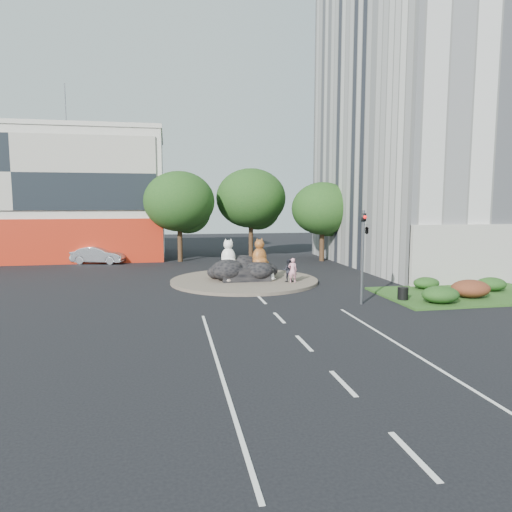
% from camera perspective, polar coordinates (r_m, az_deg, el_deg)
% --- Properties ---
extents(ground, '(120.00, 120.00, 0.00)m').
position_cam_1_polar(ground, '(21.66, 2.91, -7.73)').
color(ground, black).
rests_on(ground, ground).
extents(roundabout_island, '(10.00, 10.00, 0.20)m').
position_cam_1_polar(roundabout_island, '(31.23, -1.47, -3.09)').
color(roundabout_island, brown).
rests_on(roundabout_island, ground).
extents(rock_plinth, '(3.20, 2.60, 0.90)m').
position_cam_1_polar(rock_plinth, '(31.14, -1.48, -2.09)').
color(rock_plinth, black).
rests_on(rock_plinth, roundabout_island).
extents(shophouse_block, '(25.20, 12.30, 17.40)m').
position_cam_1_polar(shophouse_block, '(50.00, -26.14, 6.89)').
color(shophouse_block, silver).
rests_on(shophouse_block, ground).
extents(office_tower, '(20.00, 20.00, 35.00)m').
position_cam_1_polar(office_tower, '(45.79, 24.53, 21.41)').
color(office_tower, silver).
rests_on(office_tower, ground).
extents(grass_verge, '(10.00, 6.00, 0.12)m').
position_cam_1_polar(grass_verge, '(29.40, 24.82, -4.39)').
color(grass_verge, '#30541C').
rests_on(grass_verge, ground).
extents(tree_left, '(6.46, 6.46, 8.27)m').
position_cam_1_polar(tree_left, '(42.45, -9.47, 6.37)').
color(tree_left, '#382314').
rests_on(tree_left, ground).
extents(tree_mid, '(6.84, 6.84, 8.76)m').
position_cam_1_polar(tree_mid, '(45.17, -0.57, 6.86)').
color(tree_mid, '#382314').
rests_on(tree_mid, ground).
extents(tree_right, '(5.70, 5.70, 7.30)m').
position_cam_1_polar(tree_right, '(42.83, 8.36, 5.57)').
color(tree_right, '#382314').
rests_on(tree_right, ground).
extents(hedge_near_green, '(2.00, 1.60, 0.90)m').
position_cam_1_polar(hedge_near_green, '(26.01, 22.06, -4.49)').
color(hedge_near_green, '#133E14').
rests_on(hedge_near_green, grass_verge).
extents(hedge_red, '(2.20, 1.76, 0.99)m').
position_cam_1_polar(hedge_red, '(28.22, 25.23, -3.71)').
color(hedge_red, '#4A2113').
rests_on(hedge_red, grass_verge).
extents(hedge_mid_green, '(1.80, 1.44, 0.81)m').
position_cam_1_polar(hedge_mid_green, '(30.91, 27.34, -3.13)').
color(hedge_mid_green, '#133E14').
rests_on(hedge_mid_green, grass_verge).
extents(hedge_back_green, '(1.60, 1.28, 0.72)m').
position_cam_1_polar(hedge_back_green, '(29.98, 20.52, -3.18)').
color(hedge_back_green, '#133E14').
rests_on(hedge_back_green, grass_verge).
extents(traffic_light, '(0.44, 1.24, 5.00)m').
position_cam_1_polar(traffic_light, '(24.62, 13.44, 2.38)').
color(traffic_light, '#595B60').
rests_on(traffic_light, ground).
extents(street_lamp, '(2.34, 0.22, 8.06)m').
position_cam_1_polar(street_lamp, '(33.53, 21.35, 4.78)').
color(street_lamp, '#595B60').
rests_on(street_lamp, ground).
extents(cat_white, '(1.33, 1.23, 1.87)m').
position_cam_1_polar(cat_white, '(31.04, -3.48, 0.45)').
color(cat_white, white).
rests_on(cat_white, rock_plinth).
extents(cat_tabby, '(1.47, 1.40, 1.93)m').
position_cam_1_polar(cat_tabby, '(30.84, 0.44, 0.48)').
color(cat_tabby, '#B47D25').
rests_on(cat_tabby, rock_plinth).
extents(kitten_calico, '(0.61, 0.56, 0.90)m').
position_cam_1_polar(kitten_calico, '(29.94, -3.50, -2.46)').
color(kitten_calico, beige).
rests_on(kitten_calico, roundabout_island).
extents(kitten_white, '(0.72, 0.71, 0.91)m').
position_cam_1_polar(kitten_white, '(30.52, 1.89, -2.26)').
color(kitten_white, silver).
rests_on(kitten_white, roundabout_island).
extents(pedestrian_pink, '(0.61, 0.42, 1.61)m').
position_cam_1_polar(pedestrian_pink, '(29.88, 4.59, -1.79)').
color(pedestrian_pink, pink).
rests_on(pedestrian_pink, roundabout_island).
extents(pedestrian_dark, '(0.86, 0.75, 1.51)m').
position_cam_1_polar(pedestrian_dark, '(30.15, 4.04, -1.81)').
color(pedestrian_dark, black).
rests_on(pedestrian_dark, roundabout_island).
extents(parked_car, '(4.91, 2.75, 1.53)m').
position_cam_1_polar(parked_car, '(42.99, -19.10, 0.11)').
color(parked_car, '#B4B6BD').
rests_on(parked_car, ground).
extents(litter_bin, '(0.69, 0.69, 0.68)m').
position_cam_1_polar(litter_bin, '(26.26, 17.89, -4.47)').
color(litter_bin, black).
rests_on(litter_bin, grass_verge).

